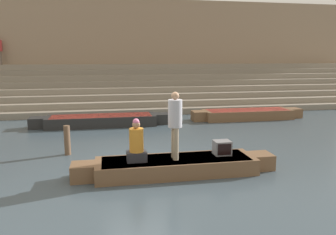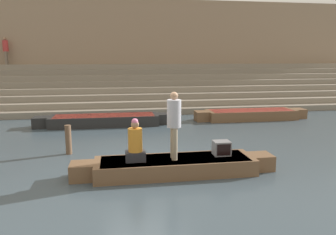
{
  "view_description": "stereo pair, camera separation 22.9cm",
  "coord_description": "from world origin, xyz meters",
  "px_view_note": "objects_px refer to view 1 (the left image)",
  "views": [
    {
      "loc": [
        -1.1,
        -9.21,
        3.12
      ],
      "look_at": [
        0.69,
        0.24,
        1.33
      ],
      "focal_mm": 35.0,
      "sensor_mm": 36.0,
      "label": 1
    },
    {
      "loc": [
        -0.88,
        -9.25,
        3.12
      ],
      "look_at": [
        0.69,
        0.24,
        1.33
      ],
      "focal_mm": 35.0,
      "sensor_mm": 36.0,
      "label": 2
    }
  ],
  "objects_px": {
    "tv_set": "(222,148)",
    "moored_boat_distant": "(102,120)",
    "person_standing": "(175,121)",
    "rowboat_main": "(176,166)",
    "person_rowing": "(136,144)",
    "mooring_post": "(67,140)",
    "moored_boat_shore": "(247,114)"
  },
  "relations": [
    {
      "from": "tv_set",
      "to": "moored_boat_distant",
      "type": "relative_size",
      "value": 0.07
    },
    {
      "from": "person_standing",
      "to": "moored_boat_distant",
      "type": "distance_m",
      "value": 7.16
    },
    {
      "from": "tv_set",
      "to": "moored_boat_distant",
      "type": "distance_m",
      "value": 7.45
    },
    {
      "from": "rowboat_main",
      "to": "moored_boat_distant",
      "type": "height_order",
      "value": "moored_boat_distant"
    },
    {
      "from": "rowboat_main",
      "to": "person_rowing",
      "type": "xyz_separation_m",
      "value": [
        -1.06,
        -0.01,
        0.65
      ]
    },
    {
      "from": "moored_boat_distant",
      "to": "mooring_post",
      "type": "xyz_separation_m",
      "value": [
        -1.04,
        -4.39,
        0.22
      ]
    },
    {
      "from": "mooring_post",
      "to": "moored_boat_shore",
      "type": "bearing_deg",
      "value": 29.6
    },
    {
      "from": "person_rowing",
      "to": "mooring_post",
      "type": "bearing_deg",
      "value": 119.58
    },
    {
      "from": "moored_boat_shore",
      "to": "mooring_post",
      "type": "xyz_separation_m",
      "value": [
        -8.3,
        -4.71,
        0.22
      ]
    },
    {
      "from": "tv_set",
      "to": "moored_boat_shore",
      "type": "distance_m",
      "value": 7.98
    },
    {
      "from": "person_rowing",
      "to": "moored_boat_shore",
      "type": "relative_size",
      "value": 0.2
    },
    {
      "from": "tv_set",
      "to": "moored_boat_distant",
      "type": "bearing_deg",
      "value": 121.79
    },
    {
      "from": "rowboat_main",
      "to": "moored_boat_shore",
      "type": "xyz_separation_m",
      "value": [
        5.22,
        7.08,
        0.02
      ]
    },
    {
      "from": "moored_boat_distant",
      "to": "rowboat_main",
      "type": "bearing_deg",
      "value": -67.48
    },
    {
      "from": "tv_set",
      "to": "moored_boat_shore",
      "type": "xyz_separation_m",
      "value": [
        3.89,
        6.96,
        -0.37
      ]
    },
    {
      "from": "person_standing",
      "to": "person_rowing",
      "type": "relative_size",
      "value": 1.59
    },
    {
      "from": "person_rowing",
      "to": "tv_set",
      "type": "bearing_deg",
      "value": -7.5
    },
    {
      "from": "person_rowing",
      "to": "rowboat_main",
      "type": "bearing_deg",
      "value": -10.02
    },
    {
      "from": "rowboat_main",
      "to": "mooring_post",
      "type": "distance_m",
      "value": 3.89
    },
    {
      "from": "rowboat_main",
      "to": "moored_boat_distant",
      "type": "distance_m",
      "value": 7.06
    },
    {
      "from": "person_standing",
      "to": "tv_set",
      "type": "bearing_deg",
      "value": 3.34
    },
    {
      "from": "moored_boat_shore",
      "to": "mooring_post",
      "type": "height_order",
      "value": "mooring_post"
    },
    {
      "from": "moored_boat_distant",
      "to": "mooring_post",
      "type": "relative_size",
      "value": 6.53
    },
    {
      "from": "rowboat_main",
      "to": "moored_boat_shore",
      "type": "height_order",
      "value": "moored_boat_shore"
    },
    {
      "from": "person_rowing",
      "to": "moored_boat_distant",
      "type": "height_order",
      "value": "person_rowing"
    },
    {
      "from": "rowboat_main",
      "to": "person_rowing",
      "type": "distance_m",
      "value": 1.25
    },
    {
      "from": "rowboat_main",
      "to": "person_standing",
      "type": "relative_size",
      "value": 3.06
    },
    {
      "from": "rowboat_main",
      "to": "person_rowing",
      "type": "relative_size",
      "value": 4.86
    },
    {
      "from": "person_rowing",
      "to": "tv_set",
      "type": "distance_m",
      "value": 2.41
    },
    {
      "from": "moored_boat_shore",
      "to": "tv_set",
      "type": "bearing_deg",
      "value": -115.55
    },
    {
      "from": "person_standing",
      "to": "person_rowing",
      "type": "distance_m",
      "value": 1.18
    },
    {
      "from": "person_standing",
      "to": "moored_boat_shore",
      "type": "distance_m",
      "value": 8.91
    }
  ]
}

